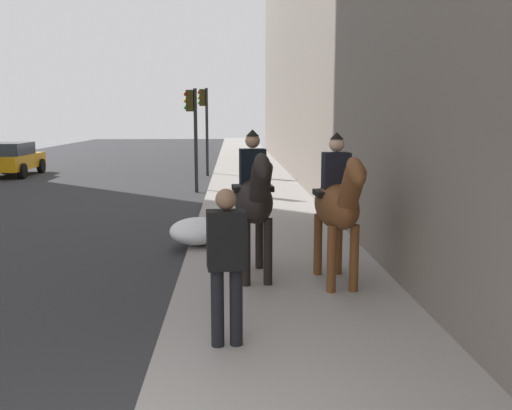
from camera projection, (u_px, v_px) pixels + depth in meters
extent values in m
ellipsoid|color=black|center=(253.00, 200.00, 8.39)|extent=(1.54, 0.69, 0.66)
cylinder|color=black|center=(268.00, 252.00, 8.08)|extent=(0.13, 0.13, 0.98)
cylinder|color=black|center=(246.00, 252.00, 8.04)|extent=(0.13, 0.13, 0.98)
cylinder|color=black|center=(259.00, 238.00, 8.96)|extent=(0.13, 0.13, 0.98)
cylinder|color=black|center=(240.00, 239.00, 8.92)|extent=(0.13, 0.13, 0.98)
cylinder|color=black|center=(260.00, 184.00, 7.58)|extent=(0.66, 0.34, 0.68)
ellipsoid|color=black|center=(263.00, 167.00, 7.34)|extent=(0.64, 0.28, 0.49)
cylinder|color=black|center=(247.00, 200.00, 9.10)|extent=(0.29, 0.13, 0.55)
cube|color=black|center=(253.00, 188.00, 8.41)|extent=(0.49, 0.64, 0.08)
cube|color=black|center=(253.00, 167.00, 8.36)|extent=(0.31, 0.40, 0.55)
sphere|color=tan|center=(253.00, 141.00, 8.30)|extent=(0.22, 0.22, 0.22)
cone|color=black|center=(253.00, 133.00, 8.28)|extent=(0.22, 0.22, 0.10)
ellipsoid|color=brown|center=(336.00, 206.00, 8.09)|extent=(1.53, 0.65, 0.66)
cylinder|color=brown|center=(354.00, 258.00, 7.77)|extent=(0.13, 0.13, 0.95)
cylinder|color=brown|center=(332.00, 259.00, 7.74)|extent=(0.13, 0.13, 0.95)
cylinder|color=brown|center=(338.00, 244.00, 8.66)|extent=(0.13, 0.13, 0.95)
cylinder|color=brown|center=(318.00, 244.00, 8.62)|extent=(0.13, 0.13, 0.95)
cylinder|color=brown|center=(351.00, 189.00, 7.28)|extent=(0.65, 0.32, 0.68)
ellipsoid|color=brown|center=(356.00, 171.00, 7.03)|extent=(0.64, 0.26, 0.49)
cylinder|color=black|center=(325.00, 205.00, 8.81)|extent=(0.29, 0.12, 0.55)
cube|color=black|center=(336.00, 193.00, 8.11)|extent=(0.47, 0.63, 0.08)
cube|color=black|center=(336.00, 171.00, 8.06)|extent=(0.30, 0.40, 0.55)
sphere|color=#D8AD8C|center=(337.00, 144.00, 8.00)|extent=(0.22, 0.22, 0.22)
cone|color=black|center=(337.00, 136.00, 7.98)|extent=(0.21, 0.21, 0.10)
cylinder|color=black|center=(217.00, 308.00, 5.92)|extent=(0.14, 0.14, 0.85)
cylinder|color=black|center=(236.00, 307.00, 5.95)|extent=(0.14, 0.14, 0.85)
cube|color=black|center=(226.00, 240.00, 5.81)|extent=(0.30, 0.43, 0.62)
sphere|color=#8C664C|center=(226.00, 199.00, 5.75)|extent=(0.22, 0.22, 0.22)
cube|color=orange|center=(12.00, 162.00, 23.99)|extent=(3.93, 1.73, 0.60)
cube|color=#262D38|center=(9.00, 149.00, 23.67)|extent=(2.25, 1.50, 0.52)
cylinder|color=black|center=(4.00, 166.00, 25.18)|extent=(0.64, 0.23, 0.64)
cylinder|color=black|center=(41.00, 166.00, 25.28)|extent=(0.64, 0.23, 0.64)
cylinder|color=black|center=(22.00, 171.00, 22.90)|extent=(0.64, 0.23, 0.64)
cylinder|color=black|center=(196.00, 141.00, 18.58)|extent=(0.12, 0.12, 3.46)
cube|color=#2D280C|center=(190.00, 101.00, 18.37)|extent=(0.20, 0.24, 0.70)
sphere|color=red|center=(186.00, 94.00, 18.33)|extent=(0.14, 0.14, 0.14)
sphere|color=orange|center=(186.00, 101.00, 18.36)|extent=(0.14, 0.14, 0.14)
sphere|color=green|center=(186.00, 107.00, 18.39)|extent=(0.14, 0.14, 0.14)
cylinder|color=black|center=(207.00, 132.00, 23.81)|extent=(0.12, 0.12, 3.73)
cube|color=#2D280C|center=(202.00, 98.00, 23.57)|extent=(0.20, 0.24, 0.70)
sphere|color=red|center=(199.00, 92.00, 23.53)|extent=(0.14, 0.14, 0.14)
sphere|color=orange|center=(199.00, 98.00, 23.57)|extent=(0.14, 0.14, 0.14)
sphere|color=green|center=(199.00, 103.00, 23.60)|extent=(0.14, 0.14, 0.14)
ellipsoid|color=white|center=(197.00, 231.00, 10.79)|extent=(1.39, 1.07, 0.48)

